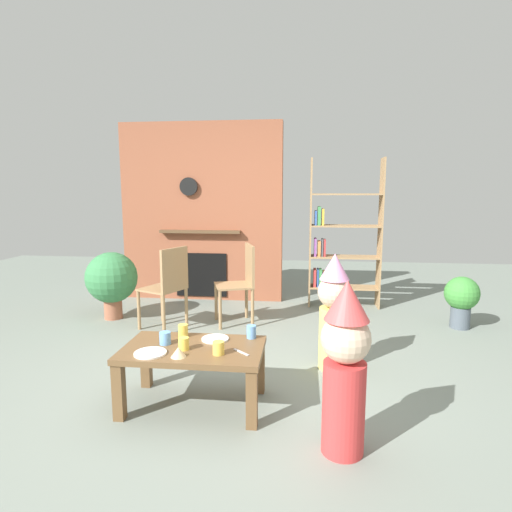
{
  "coord_description": "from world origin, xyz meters",
  "views": [
    {
      "loc": [
        0.54,
        -3.06,
        1.49
      ],
      "look_at": [
        0.15,
        0.4,
        0.95
      ],
      "focal_mm": 29.54,
      "sensor_mm": 36.0,
      "label": 1
    }
  ],
  "objects_px": {
    "paper_plate_rear": "(150,353)",
    "paper_plate_front": "(215,339)",
    "child_with_cone_hat": "(345,364)",
    "dining_chair_middle": "(242,279)",
    "coffee_table": "(193,357)",
    "paper_cup_near_left": "(219,348)",
    "paper_cup_far_left": "(183,331)",
    "paper_cup_near_right": "(165,338)",
    "birthday_cake_slice": "(178,352)",
    "paper_cup_center": "(184,344)",
    "child_in_pink": "(334,309)",
    "potted_plant_tall": "(462,297)",
    "potted_plant_short": "(112,279)",
    "bookshelf": "(339,240)",
    "paper_cup_far_right": "(251,332)",
    "dining_chair_left": "(168,283)"
  },
  "relations": [
    {
      "from": "child_with_cone_hat",
      "to": "child_in_pink",
      "type": "height_order",
      "value": "child_with_cone_hat"
    },
    {
      "from": "child_with_cone_hat",
      "to": "child_in_pink",
      "type": "bearing_deg",
      "value": -67.42
    },
    {
      "from": "coffee_table",
      "to": "paper_cup_near_left",
      "type": "relative_size",
      "value": 11.0
    },
    {
      "from": "paper_plate_rear",
      "to": "paper_cup_far_right",
      "type": "bearing_deg",
      "value": 31.0
    },
    {
      "from": "paper_cup_center",
      "to": "potted_plant_tall",
      "type": "xyz_separation_m",
      "value": [
        2.52,
        2.04,
        -0.13
      ]
    },
    {
      "from": "paper_plate_front",
      "to": "potted_plant_tall",
      "type": "distance_m",
      "value": 2.97
    },
    {
      "from": "paper_plate_front",
      "to": "dining_chair_middle",
      "type": "bearing_deg",
      "value": 91.95
    },
    {
      "from": "paper_cup_near_left",
      "to": "paper_cup_far_left",
      "type": "distance_m",
      "value": 0.45
    },
    {
      "from": "paper_plate_front",
      "to": "child_in_pink",
      "type": "relative_size",
      "value": 0.2
    },
    {
      "from": "dining_chair_left",
      "to": "dining_chair_middle",
      "type": "xyz_separation_m",
      "value": [
        0.75,
        0.3,
        0.0
      ]
    },
    {
      "from": "paper_cup_near_left",
      "to": "child_in_pink",
      "type": "distance_m",
      "value": 1.17
    },
    {
      "from": "paper_cup_near_left",
      "to": "child_in_pink",
      "type": "height_order",
      "value": "child_in_pink"
    },
    {
      "from": "paper_cup_near_right",
      "to": "paper_cup_far_left",
      "type": "relative_size",
      "value": 0.97
    },
    {
      "from": "paper_plate_rear",
      "to": "paper_plate_front",
      "type": "bearing_deg",
      "value": 40.32
    },
    {
      "from": "coffee_table",
      "to": "paper_cup_center",
      "type": "bearing_deg",
      "value": -131.12
    },
    {
      "from": "birthday_cake_slice",
      "to": "child_with_cone_hat",
      "type": "height_order",
      "value": "child_with_cone_hat"
    },
    {
      "from": "child_in_pink",
      "to": "birthday_cake_slice",
      "type": "bearing_deg",
      "value": 4.85
    },
    {
      "from": "paper_cup_near_right",
      "to": "potted_plant_tall",
      "type": "distance_m",
      "value": 3.32
    },
    {
      "from": "paper_plate_rear",
      "to": "potted_plant_short",
      "type": "relative_size",
      "value": 0.27
    },
    {
      "from": "birthday_cake_slice",
      "to": "potted_plant_tall",
      "type": "distance_m",
      "value": 3.32
    },
    {
      "from": "paper_cup_near_left",
      "to": "dining_chair_left",
      "type": "relative_size",
      "value": 0.1
    },
    {
      "from": "paper_cup_near_right",
      "to": "child_with_cone_hat",
      "type": "distance_m",
      "value": 1.28
    },
    {
      "from": "paper_cup_near_left",
      "to": "paper_plate_rear",
      "type": "bearing_deg",
      "value": -174.31
    },
    {
      "from": "coffee_table",
      "to": "paper_cup_far_left",
      "type": "xyz_separation_m",
      "value": [
        -0.13,
        0.2,
        0.12
      ]
    },
    {
      "from": "paper_plate_rear",
      "to": "child_with_cone_hat",
      "type": "height_order",
      "value": "child_with_cone_hat"
    },
    {
      "from": "paper_cup_center",
      "to": "coffee_table",
      "type": "bearing_deg",
      "value": 48.88
    },
    {
      "from": "paper_cup_near_left",
      "to": "paper_cup_far_left",
      "type": "relative_size",
      "value": 0.96
    },
    {
      "from": "bookshelf",
      "to": "potted_plant_short",
      "type": "height_order",
      "value": "bookshelf"
    },
    {
      "from": "coffee_table",
      "to": "birthday_cake_slice",
      "type": "bearing_deg",
      "value": -104.71
    },
    {
      "from": "birthday_cake_slice",
      "to": "dining_chair_middle",
      "type": "bearing_deg",
      "value": 86.95
    },
    {
      "from": "paper_cup_far_right",
      "to": "birthday_cake_slice",
      "type": "height_order",
      "value": "paper_cup_far_right"
    },
    {
      "from": "coffee_table",
      "to": "child_with_cone_hat",
      "type": "relative_size",
      "value": 0.95
    },
    {
      "from": "coffee_table",
      "to": "potted_plant_short",
      "type": "relative_size",
      "value": 1.22
    },
    {
      "from": "paper_cup_near_right",
      "to": "birthday_cake_slice",
      "type": "xyz_separation_m",
      "value": [
        0.16,
        -0.21,
        -0.01
      ]
    },
    {
      "from": "child_in_pink",
      "to": "dining_chair_left",
      "type": "xyz_separation_m",
      "value": [
        -1.7,
        0.84,
        -0.01
      ]
    },
    {
      "from": "birthday_cake_slice",
      "to": "dining_chair_left",
      "type": "distance_m",
      "value": 1.88
    },
    {
      "from": "bookshelf",
      "to": "potted_plant_tall",
      "type": "relative_size",
      "value": 3.32
    },
    {
      "from": "child_with_cone_hat",
      "to": "dining_chair_middle",
      "type": "relative_size",
      "value": 1.12
    },
    {
      "from": "child_with_cone_hat",
      "to": "potted_plant_tall",
      "type": "height_order",
      "value": "child_with_cone_hat"
    },
    {
      "from": "child_in_pink",
      "to": "dining_chair_left",
      "type": "bearing_deg",
      "value": -62.86
    },
    {
      "from": "birthday_cake_slice",
      "to": "dining_chair_left",
      "type": "xyz_separation_m",
      "value": [
        -0.64,
        1.77,
        0.05
      ]
    },
    {
      "from": "paper_cup_near_left",
      "to": "paper_plate_front",
      "type": "bearing_deg",
      "value": 106.95
    },
    {
      "from": "paper_cup_center",
      "to": "dining_chair_left",
      "type": "xyz_separation_m",
      "value": [
        -0.64,
        1.64,
        0.04
      ]
    },
    {
      "from": "potted_plant_tall",
      "to": "dining_chair_middle",
      "type": "bearing_deg",
      "value": -177.76
    },
    {
      "from": "paper_cup_center",
      "to": "dining_chair_middle",
      "type": "relative_size",
      "value": 0.09
    },
    {
      "from": "paper_cup_near_left",
      "to": "potted_plant_short",
      "type": "bearing_deg",
      "value": 130.02
    },
    {
      "from": "paper_plate_front",
      "to": "dining_chair_middle",
      "type": "relative_size",
      "value": 0.22
    },
    {
      "from": "bookshelf",
      "to": "paper_cup_center",
      "type": "distance_m",
      "value": 3.1
    },
    {
      "from": "coffee_table",
      "to": "paper_plate_front",
      "type": "bearing_deg",
      "value": 52.67
    },
    {
      "from": "paper_cup_far_left",
      "to": "paper_cup_far_right",
      "type": "bearing_deg",
      "value": 2.71
    }
  ]
}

